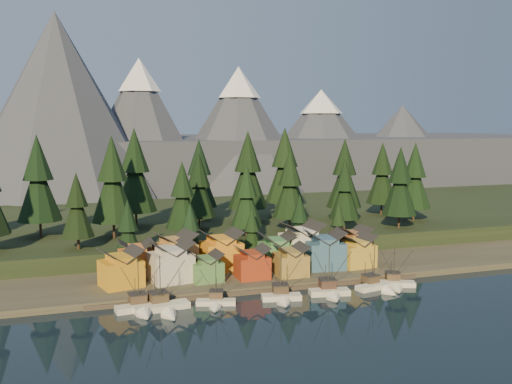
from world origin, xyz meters
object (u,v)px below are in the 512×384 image
object	(u,v)px
boat_6	(395,279)
boat_3	(282,291)
house_back_0	(136,257)
boat_0	(141,301)
boat_2	(216,297)
boat_5	(379,281)
house_front_1	(171,260)
boat_1	(164,301)
house_front_0	(121,267)
boat_4	(331,285)
house_back_1	(175,252)

from	to	relation	value
boat_6	boat_3	bearing A→B (deg)	-155.46
boat_6	house_back_0	world-z (taller)	house_back_0
boat_0	boat_2	bearing A→B (deg)	-9.84
boat_5	house_front_1	xyz separation A→B (m)	(-45.59, 17.59, 4.46)
boat_1	house_front_0	bearing A→B (deg)	104.14
boat_0	boat_2	world-z (taller)	boat_0
boat_4	boat_6	bearing A→B (deg)	15.58
boat_2	house_front_0	bearing A→B (deg)	155.16
boat_0	house_back_1	bearing A→B (deg)	57.42
house_front_0	boat_2	bearing A→B (deg)	-56.33
boat_3	house_back_0	bearing A→B (deg)	149.65
boat_4	house_front_0	bearing A→B (deg)	169.14
boat_2	house_front_0	world-z (taller)	house_front_0
boat_2	house_front_0	distance (m)	24.68
boat_4	house_front_0	distance (m)	47.94
house_back_1	boat_0	bearing A→B (deg)	-129.90
boat_0	boat_4	size ratio (longest dim) A/B	0.97
boat_1	boat_6	world-z (taller)	boat_1
boat_0	boat_5	bearing A→B (deg)	-7.97
boat_5	house_back_1	size ratio (longest dim) A/B	1.04
boat_0	house_front_0	xyz separation A→B (m)	(-2.52, 15.16, 3.79)
boat_5	house_front_0	distance (m)	59.74
boat_1	boat_3	bearing A→B (deg)	-11.11
house_front_1	house_back_0	xyz separation A→B (m)	(-7.26, 7.40, -0.44)
boat_6	house_front_0	size ratio (longest dim) A/B	1.05
boat_5	boat_6	size ratio (longest dim) A/B	1.02
boat_3	boat_6	distance (m)	29.19
boat_5	house_front_0	bearing A→B (deg)	153.06
boat_1	house_front_1	distance (m)	18.34
boat_6	house_front_0	bearing A→B (deg)	-172.82
boat_1	house_front_1	world-z (taller)	boat_1
boat_1	boat_5	bearing A→B (deg)	-9.22
boat_5	house_front_0	world-z (taller)	house_front_0
boat_5	house_back_0	world-z (taller)	house_back_0
boat_2	boat_6	world-z (taller)	boat_6
boat_6	boat_2	bearing A→B (deg)	-158.20
boat_2	boat_3	xyz separation A→B (m)	(14.61, -1.41, 0.48)
boat_0	house_front_1	xyz separation A→B (m)	(9.05, 15.85, 4.27)
house_back_1	boat_1	bearing A→B (deg)	-119.41
boat_5	boat_1	bearing A→B (deg)	169.12
boat_1	boat_3	size ratio (longest dim) A/B	1.12
boat_2	boat_4	distance (m)	26.31
boat_4	house_front_0	size ratio (longest dim) A/B	1.18
boat_1	house_front_1	xyz separation A→B (m)	(4.57, 17.23, 4.29)
boat_4	house_front_1	bearing A→B (deg)	161.63
house_back_0	boat_6	bearing A→B (deg)	-23.34
boat_0	house_back_0	distance (m)	23.63
house_front_1	boat_0	bearing A→B (deg)	-128.64
boat_2	boat_4	size ratio (longest dim) A/B	0.81
boat_3	boat_4	xyz separation A→B (m)	(11.65, -0.08, 0.15)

